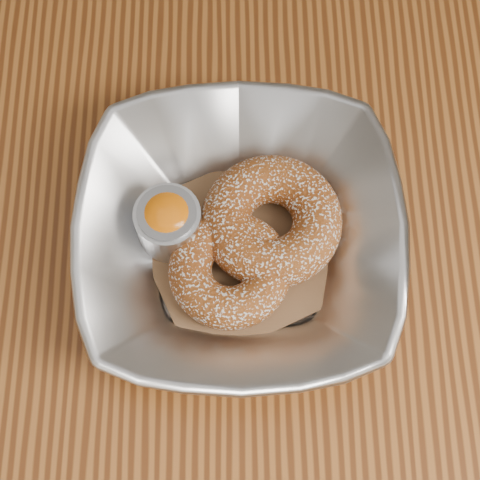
{
  "coord_description": "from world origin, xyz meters",
  "views": [
    {
      "loc": [
        -0.08,
        -0.21,
        1.31
      ],
      "look_at": [
        -0.08,
        -0.0,
        0.78
      ],
      "focal_mm": 55.0,
      "sensor_mm": 36.0,
      "label": 1
    }
  ],
  "objects_px": {
    "table": "(326,286)",
    "donut_back": "(272,221)",
    "ramekin": "(169,222)",
    "donut_front": "(230,270)",
    "serving_bowl": "(240,240)"
  },
  "relations": [
    {
      "from": "serving_bowl",
      "to": "donut_back",
      "type": "distance_m",
      "value": 0.03
    },
    {
      "from": "donut_back",
      "to": "donut_front",
      "type": "distance_m",
      "value": 0.05
    },
    {
      "from": "donut_back",
      "to": "donut_front",
      "type": "xyz_separation_m",
      "value": [
        -0.03,
        -0.04,
        -0.0
      ]
    },
    {
      "from": "ramekin",
      "to": "donut_front",
      "type": "bearing_deg",
      "value": -38.56
    },
    {
      "from": "table",
      "to": "ramekin",
      "type": "bearing_deg",
      "value": 174.98
    },
    {
      "from": "serving_bowl",
      "to": "ramekin",
      "type": "bearing_deg",
      "value": 165.41
    },
    {
      "from": "serving_bowl",
      "to": "donut_front",
      "type": "bearing_deg",
      "value": -109.23
    },
    {
      "from": "ramekin",
      "to": "serving_bowl",
      "type": "bearing_deg",
      "value": -14.59
    },
    {
      "from": "table",
      "to": "donut_back",
      "type": "bearing_deg",
      "value": 166.02
    },
    {
      "from": "serving_bowl",
      "to": "donut_back",
      "type": "height_order",
      "value": "serving_bowl"
    },
    {
      "from": "serving_bowl",
      "to": "ramekin",
      "type": "relative_size",
      "value": 4.83
    },
    {
      "from": "table",
      "to": "ramekin",
      "type": "distance_m",
      "value": 0.19
    },
    {
      "from": "donut_front",
      "to": "serving_bowl",
      "type": "bearing_deg",
      "value": 70.77
    },
    {
      "from": "table",
      "to": "ramekin",
      "type": "height_order",
      "value": "ramekin"
    },
    {
      "from": "table",
      "to": "serving_bowl",
      "type": "bearing_deg",
      "value": -178.23
    }
  ]
}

